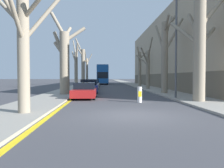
% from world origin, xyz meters
% --- Properties ---
extents(ground_plane, '(300.00, 300.00, 0.00)m').
position_xyz_m(ground_plane, '(0.00, 0.00, 0.00)').
color(ground_plane, '#424247').
extents(sidewalk_left, '(3.24, 120.00, 0.12)m').
position_xyz_m(sidewalk_left, '(-5.52, 50.00, 0.06)').
color(sidewalk_left, gray).
rests_on(sidewalk_left, ground).
extents(sidewalk_right, '(3.24, 120.00, 0.12)m').
position_xyz_m(sidewalk_right, '(5.52, 50.00, 0.06)').
color(sidewalk_right, gray).
rests_on(sidewalk_right, ground).
extents(building_facade_right, '(10.08, 43.20, 10.89)m').
position_xyz_m(building_facade_right, '(12.12, 25.18, 5.43)').
color(building_facade_right, tan).
rests_on(building_facade_right, ground).
extents(kerb_line_stripe, '(0.24, 120.00, 0.01)m').
position_xyz_m(kerb_line_stripe, '(-3.72, 50.00, 0.00)').
color(kerb_line_stripe, yellow).
rests_on(kerb_line_stripe, ground).
extents(street_tree_left_0, '(4.19, 3.63, 6.03)m').
position_xyz_m(street_tree_left_0, '(-4.92, 0.16, 3.21)').
color(street_tree_left_0, gray).
rests_on(street_tree_left_0, ground).
extents(street_tree_left_1, '(3.46, 2.64, 7.93)m').
position_xyz_m(street_tree_left_1, '(-4.93, 10.90, 3.49)').
color(street_tree_left_1, gray).
rests_on(street_tree_left_1, ground).
extents(street_tree_left_2, '(1.31, 4.43, 7.28)m').
position_xyz_m(street_tree_left_2, '(-5.13, 21.53, 3.17)').
color(street_tree_left_2, gray).
rests_on(street_tree_left_2, ground).
extents(street_tree_left_3, '(1.95, 2.14, 9.03)m').
position_xyz_m(street_tree_left_3, '(-4.98, 30.78, 3.79)').
color(street_tree_left_3, gray).
rests_on(street_tree_left_3, ground).
extents(street_tree_left_4, '(2.90, 3.92, 7.69)m').
position_xyz_m(street_tree_left_4, '(-5.01, 41.45, 3.57)').
color(street_tree_left_4, gray).
rests_on(street_tree_left_4, ground).
extents(street_tree_right_0, '(3.11, 3.44, 7.76)m').
position_xyz_m(street_tree_right_0, '(5.17, 4.67, 3.79)').
color(street_tree_right_0, gray).
rests_on(street_tree_right_0, ground).
extents(street_tree_right_1, '(2.26, 3.73, 8.31)m').
position_xyz_m(street_tree_right_1, '(5.00, 12.06, 4.16)').
color(street_tree_right_1, gray).
rests_on(street_tree_right_1, ground).
extents(street_tree_right_2, '(1.78, 4.03, 6.75)m').
position_xyz_m(street_tree_right_2, '(4.87, 20.06, 3.03)').
color(street_tree_right_2, gray).
rests_on(street_tree_right_2, ground).
extents(street_tree_right_3, '(3.10, 4.40, 6.86)m').
position_xyz_m(street_tree_right_3, '(5.17, 27.93, 3.41)').
color(street_tree_right_3, gray).
rests_on(street_tree_right_3, ground).
extents(double_decker_bus, '(2.55, 10.71, 4.36)m').
position_xyz_m(double_decker_bus, '(-1.31, 41.53, 2.47)').
color(double_decker_bus, '#19519E').
rests_on(double_decker_bus, ground).
extents(parked_car_0, '(1.84, 4.01, 1.28)m').
position_xyz_m(parked_car_0, '(-2.80, 7.89, 0.61)').
color(parked_car_0, maroon).
rests_on(parked_car_0, ground).
extents(parked_car_1, '(1.90, 4.34, 1.47)m').
position_xyz_m(parked_car_1, '(-2.80, 13.83, 0.69)').
color(parked_car_1, navy).
rests_on(parked_car_1, ground).
extents(parked_car_2, '(1.83, 4.54, 1.35)m').
position_xyz_m(parked_car_2, '(-2.80, 20.07, 0.65)').
color(parked_car_2, silver).
rests_on(parked_car_2, ground).
extents(parked_car_3, '(1.86, 4.59, 1.35)m').
position_xyz_m(parked_car_3, '(-2.80, 27.14, 0.64)').
color(parked_car_3, '#4C5156').
rests_on(parked_car_3, ground).
extents(lamp_post, '(1.40, 0.20, 8.89)m').
position_xyz_m(lamp_post, '(4.29, 6.98, 4.91)').
color(lamp_post, '#4C4F54').
rests_on(lamp_post, ground).
extents(traffic_bollard, '(0.31, 0.32, 1.06)m').
position_xyz_m(traffic_bollard, '(1.18, 4.91, 0.53)').
color(traffic_bollard, white).
rests_on(traffic_bollard, ground).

